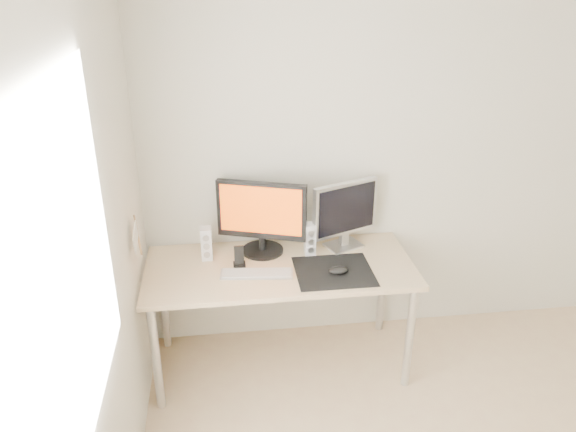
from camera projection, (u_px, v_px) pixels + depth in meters
wall_back at (417, 157)px, 3.58m from camera, size 3.50×0.00×3.50m
wall_left at (74, 352)px, 1.79m from camera, size 0.00×3.50×3.50m
window_pane at (65, 285)px, 1.69m from camera, size 0.00×1.30×1.30m
mousepad at (334, 271)px, 3.28m from camera, size 0.45×0.40×0.00m
mouse at (338, 270)px, 3.25m from camera, size 0.12×0.07×0.04m
desk at (280, 277)px, 3.38m from camera, size 1.60×0.70×0.73m
main_monitor at (262, 215)px, 3.40m from camera, size 0.54×0.33×0.47m
second_monitor at (345, 212)px, 3.47m from camera, size 0.43×0.23×0.43m
speaker_left at (206, 244)px, 3.39m from camera, size 0.07×0.08×0.21m
speaker_right at (310, 239)px, 3.44m from camera, size 0.07×0.08×0.21m
keyboard at (257, 273)px, 3.25m from camera, size 0.43×0.16×0.02m
phone_dock at (239, 260)px, 3.33m from camera, size 0.07×0.06×0.13m
pennant at (136, 236)px, 3.00m from camera, size 0.01×0.23×0.29m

